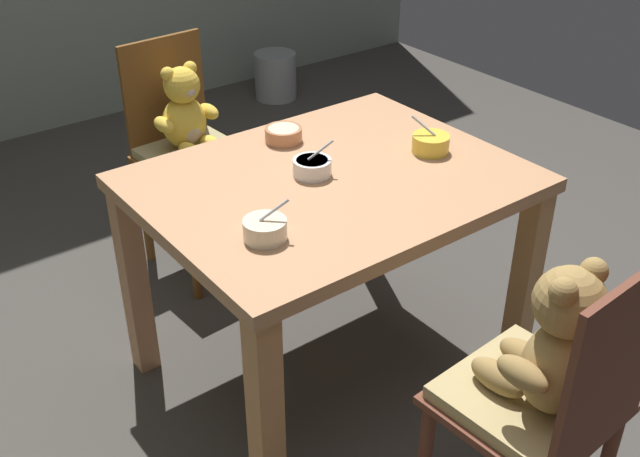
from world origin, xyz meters
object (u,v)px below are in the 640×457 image
(porridge_bowl_yellow_near_right, at_px, (431,143))
(porridge_bowl_terracotta_far_center, at_px, (284,134))
(porridge_bowl_cream_near_left, at_px, (265,229))
(teddy_chair_near_front, at_px, (550,374))
(metal_pail, at_px, (276,76))
(porridge_bowl_white_center, at_px, (312,167))
(teddy_chair_far_center, at_px, (189,138))
(dining_table, at_px, (330,210))

(porridge_bowl_yellow_near_right, relative_size, porridge_bowl_terracotta_far_center, 0.97)
(porridge_bowl_yellow_near_right, xyz_separation_m, porridge_bowl_cream_near_left, (-0.69, -0.12, -0.00))
(teddy_chair_near_front, height_order, porridge_bowl_cream_near_left, teddy_chair_near_front)
(metal_pail, bearing_deg, teddy_chair_near_front, -113.03)
(porridge_bowl_terracotta_far_center, distance_m, porridge_bowl_white_center, 0.25)
(teddy_chair_near_front, xyz_separation_m, porridge_bowl_terracotta_far_center, (0.06, 1.13, 0.17))
(porridge_bowl_yellow_near_right, height_order, porridge_bowl_cream_near_left, porridge_bowl_yellow_near_right)
(teddy_chair_far_center, bearing_deg, teddy_chair_near_front, -3.91)
(porridge_bowl_cream_near_left, bearing_deg, porridge_bowl_terracotta_far_center, 50.70)
(teddy_chair_near_front, height_order, porridge_bowl_yellow_near_right, teddy_chair_near_front)
(teddy_chair_near_front, relative_size, porridge_bowl_yellow_near_right, 7.85)
(dining_table, height_order, porridge_bowl_yellow_near_right, porridge_bowl_yellow_near_right)
(porridge_bowl_yellow_near_right, height_order, metal_pail, porridge_bowl_yellow_near_right)
(teddy_chair_near_front, bearing_deg, dining_table, -5.50)
(teddy_chair_near_front, xyz_separation_m, porridge_bowl_white_center, (-0.01, 0.88, 0.17))
(porridge_bowl_white_center, relative_size, metal_pail, 0.42)
(dining_table, xyz_separation_m, metal_pail, (1.25, 2.15, -0.47))
(teddy_chair_far_center, bearing_deg, porridge_bowl_cream_near_left, -21.22)
(porridge_bowl_yellow_near_right, relative_size, porridge_bowl_cream_near_left, 1.00)
(porridge_bowl_yellow_near_right, distance_m, metal_pail, 2.46)
(dining_table, distance_m, porridge_bowl_white_center, 0.15)
(porridge_bowl_terracotta_far_center, bearing_deg, teddy_chair_near_front, -92.89)
(porridge_bowl_terracotta_far_center, bearing_deg, teddy_chair_far_center, 95.33)
(porridge_bowl_yellow_near_right, height_order, porridge_bowl_terracotta_far_center, porridge_bowl_yellow_near_right)
(porridge_bowl_yellow_near_right, bearing_deg, metal_pail, 67.89)
(teddy_chair_near_front, height_order, porridge_bowl_terracotta_far_center, teddy_chair_near_front)
(teddy_chair_near_front, height_order, metal_pail, teddy_chair_near_front)
(dining_table, height_order, porridge_bowl_terracotta_far_center, porridge_bowl_terracotta_far_center)
(teddy_chair_far_center, height_order, porridge_bowl_terracotta_far_center, teddy_chair_far_center)
(teddy_chair_far_center, relative_size, porridge_bowl_yellow_near_right, 7.71)
(dining_table, relative_size, porridge_bowl_terracotta_far_center, 9.12)
(metal_pail, bearing_deg, teddy_chair_far_center, -134.26)
(porridge_bowl_terracotta_far_center, bearing_deg, dining_table, -96.31)
(dining_table, bearing_deg, teddy_chair_far_center, 91.42)
(teddy_chair_far_center, distance_m, porridge_bowl_terracotta_far_center, 0.60)
(dining_table, bearing_deg, porridge_bowl_yellow_near_right, -8.83)
(teddy_chair_far_center, relative_size, porridge_bowl_terracotta_far_center, 7.52)
(porridge_bowl_terracotta_far_center, relative_size, metal_pail, 0.43)
(teddy_chair_far_center, height_order, porridge_bowl_white_center, teddy_chair_far_center)
(porridge_bowl_cream_near_left, xyz_separation_m, metal_pail, (1.59, 2.32, -0.61))
(teddy_chair_near_front, height_order, teddy_chair_far_center, teddy_chair_near_front)
(dining_table, relative_size, metal_pail, 3.89)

